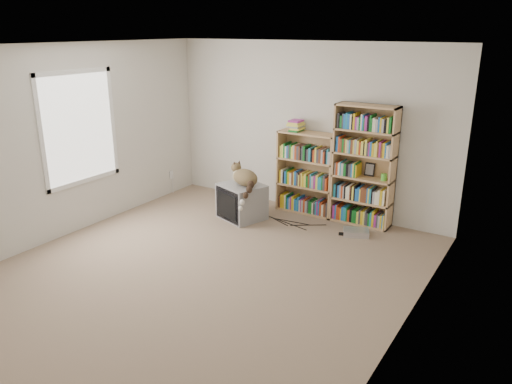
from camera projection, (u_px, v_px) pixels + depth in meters
The scene contains 16 objects.
floor at pixel (207, 270), 5.78m from camera, with size 4.50×5.00×0.01m, color gray.
wall_back at pixel (307, 128), 7.39m from camera, with size 4.50×0.02×2.50m, color beige.
wall_left at pixel (67, 142), 6.52m from camera, with size 0.02×5.00×2.50m, color beige.
wall_right at pixel (413, 203), 4.25m from camera, with size 0.02×5.00×2.50m, color beige.
ceiling at pixel (199, 46), 4.99m from camera, with size 4.50×5.00×0.02m, color white.
window at pixel (79, 128), 6.63m from camera, with size 0.02×1.22×1.52m, color white.
crt_tv at pixel (242, 201), 7.28m from camera, with size 0.73×0.70×0.51m.
cat at pixel (245, 181), 7.08m from camera, with size 0.60×0.63×0.52m.
bookcase_tall at pixel (364, 168), 6.93m from camera, with size 0.85×0.30×1.69m.
bookcase_short at pixel (307, 176), 7.45m from camera, with size 0.89×0.30×1.23m.
book_stack at pixel (296, 126), 7.29m from camera, with size 0.20×0.26×0.17m, color #B13B17.
green_mug at pixel (384, 177), 6.79m from camera, with size 0.08×0.08×0.09m, color #57CA39.
framed_print at pixel (370, 169), 6.98m from camera, with size 0.14×0.01×0.19m, color black.
dvd_player at pixel (356, 232), 6.74m from camera, with size 0.34×0.24×0.08m, color #BCBCC2.
wall_outlet at pixel (171, 175), 8.37m from camera, with size 0.01×0.08×0.13m, color silver.
floor_cables at pixel (281, 227), 7.02m from camera, with size 1.20×0.70×0.01m, color black, non-canonical shape.
Camera 1 is at (3.25, -4.10, 2.68)m, focal length 35.00 mm.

